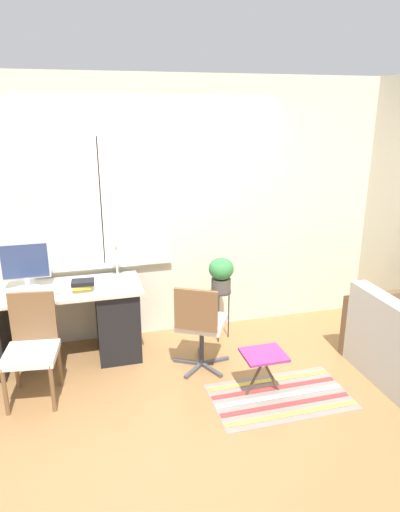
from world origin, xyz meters
TOP-DOWN VIEW (x-y plane):
  - ground_plane at (0.00, 0.00)m, footprint 14.00×14.00m
  - wall_back_with_window at (-0.02, 0.71)m, footprint 9.00×0.12m
  - desk at (-1.07, 0.31)m, footprint 1.72×0.63m
  - monitor at (-1.26, 0.40)m, footprint 0.44×0.20m
  - keyboard at (-1.24, 0.19)m, footprint 0.36×0.14m
  - mouse at (-0.98, 0.19)m, footprint 0.04×0.07m
  - desk_lamp at (-0.42, 0.41)m, footprint 0.15×0.15m
  - book_stack at (-0.76, 0.20)m, footprint 0.21×0.16m
  - desk_chair_wooden at (-1.21, -0.23)m, footprint 0.47×0.48m
  - office_chair_swivel at (0.26, -0.20)m, footprint 0.57×0.59m
  - plant_stand at (0.63, 0.33)m, footprint 0.21×0.21m
  - potted_plant at (0.63, 0.33)m, footprint 0.26×0.26m
  - floor_rug_striped at (0.81, -0.81)m, footprint 1.19×0.68m
  - folding_stool at (0.69, -0.71)m, footprint 0.36×0.31m

SIDE VIEW (x-z plane):
  - ground_plane at x=0.00m, z-range 0.00..0.00m
  - floor_rug_striped at x=0.81m, z-range 0.00..0.01m
  - folding_stool at x=0.69m, z-range 0.15..0.54m
  - desk at x=-1.07m, z-range 0.02..0.78m
  - plant_stand at x=0.63m, z-range 0.20..0.75m
  - office_chair_swivel at x=0.26m, z-range 0.04..0.91m
  - desk_chair_wooden at x=-1.21m, z-range 0.03..0.93m
  - potted_plant at x=0.63m, z-range 0.57..0.93m
  - keyboard at x=-1.24m, z-range 0.75..0.77m
  - mouse at x=-0.98m, z-range 0.75..0.79m
  - book_stack at x=-0.76m, z-range 0.76..0.86m
  - monitor at x=-1.26m, z-range 0.76..1.20m
  - desk_lamp at x=-0.42m, z-range 0.83..1.25m
  - wall_back_with_window at x=-0.02m, z-range 0.00..2.70m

